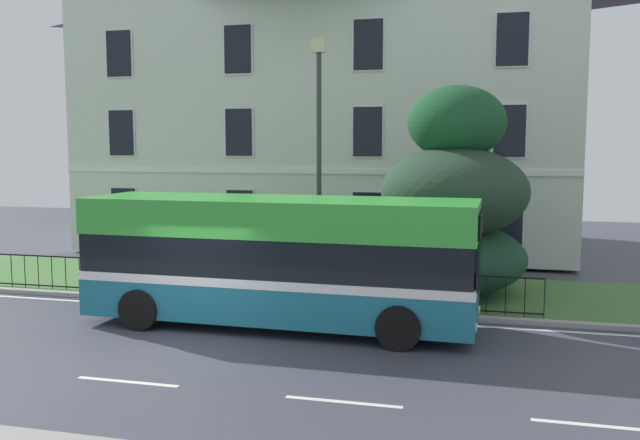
# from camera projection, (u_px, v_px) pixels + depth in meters

# --- Properties ---
(ground_plane) EXTENTS (60.00, 56.00, 0.18)m
(ground_plane) POSITION_uv_depth(u_px,v_px,m) (192.00, 340.00, 14.98)
(ground_plane) COLOR #3D3F4B
(georgian_townhouse) EXTENTS (19.49, 10.33, 11.31)m
(georgian_townhouse) POSITION_uv_depth(u_px,v_px,m) (334.00, 109.00, 29.07)
(georgian_townhouse) COLOR silver
(georgian_townhouse) RESTS_ON ground_plane
(iron_verge_railing) EXTENTS (15.88, 0.04, 0.97)m
(iron_verge_railing) POSITION_uv_depth(u_px,v_px,m) (236.00, 281.00, 18.30)
(iron_verge_railing) COLOR black
(iron_verge_railing) RESTS_ON ground_plane
(evergreen_tree) EXTENTS (4.91, 4.91, 5.87)m
(evergreen_tree) POSITION_uv_depth(u_px,v_px,m) (447.00, 214.00, 18.94)
(evergreen_tree) COLOR #423328
(evergreen_tree) RESTS_ON ground_plane
(single_decker_bus) EXTENTS (9.24, 2.79, 3.04)m
(single_decker_bus) POSITION_uv_depth(u_px,v_px,m) (279.00, 259.00, 15.97)
(single_decker_bus) COLOR #1D6C84
(single_decker_bus) RESTS_ON ground_plane
(street_lamp_post) EXTENTS (0.36, 0.24, 6.97)m
(street_lamp_post) POSITION_uv_depth(u_px,v_px,m) (319.00, 151.00, 18.39)
(street_lamp_post) COLOR #333338
(street_lamp_post) RESTS_ON ground_plane
(litter_bin) EXTENTS (0.55, 0.55, 1.16)m
(litter_bin) POSITION_uv_depth(u_px,v_px,m) (136.00, 270.00, 19.56)
(litter_bin) COLOR #4C4742
(litter_bin) RESTS_ON ground_plane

